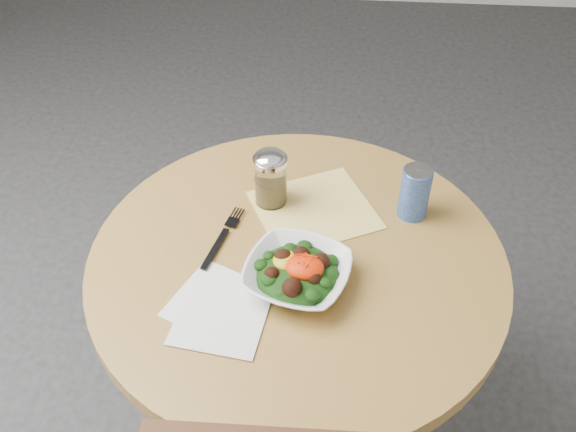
{
  "coord_description": "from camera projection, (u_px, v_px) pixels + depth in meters",
  "views": [
    {
      "loc": [
        0.06,
        -0.95,
        1.74
      ],
      "look_at": [
        -0.03,
        0.06,
        0.81
      ],
      "focal_mm": 40.0,
      "sensor_mm": 36.0,
      "label": 1
    }
  ],
  "objects": [
    {
      "name": "table",
      "position": [
        297.0,
        314.0,
        1.51
      ],
      "size": [
        0.9,
        0.9,
        0.75
      ],
      "color": "black",
      "rests_on": "ground"
    },
    {
      "name": "cloth_napkin",
      "position": [
        314.0,
        210.0,
        1.48
      ],
      "size": [
        0.33,
        0.32,
        0.0
      ],
      "primitive_type": "cube",
      "rotation": [
        0.0,
        0.0,
        0.46
      ],
      "color": "#F1B50C",
      "rests_on": "table"
    },
    {
      "name": "paper_napkins",
      "position": [
        219.0,
        309.0,
        1.27
      ],
      "size": [
        0.23,
        0.25,
        0.0
      ],
      "color": "silver",
      "rests_on": "table"
    },
    {
      "name": "salad_bowl",
      "position": [
        297.0,
        274.0,
        1.3
      ],
      "size": [
        0.26,
        0.26,
        0.08
      ],
      "color": "white",
      "rests_on": "table"
    },
    {
      "name": "fork",
      "position": [
        224.0,
        235.0,
        1.41
      ],
      "size": [
        0.07,
        0.2,
        0.0
      ],
      "color": "black",
      "rests_on": "table"
    },
    {
      "name": "spice_shaker",
      "position": [
        270.0,
        178.0,
        1.46
      ],
      "size": [
        0.08,
        0.08,
        0.14
      ],
      "color": "silver",
      "rests_on": "table"
    },
    {
      "name": "beverage_can",
      "position": [
        415.0,
        192.0,
        1.43
      ],
      "size": [
        0.07,
        0.07,
        0.13
      ],
      "color": "navy",
      "rests_on": "table"
    }
  ]
}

